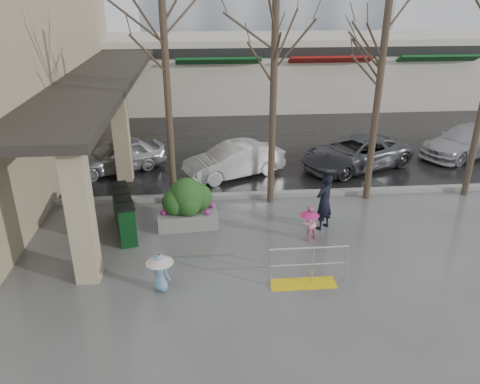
{
  "coord_description": "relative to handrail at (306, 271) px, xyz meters",
  "views": [
    {
      "loc": [
        -1.04,
        -10.52,
        6.62
      ],
      "look_at": [
        -0.0,
        1.52,
        1.3
      ],
      "focal_mm": 35.0,
      "sensor_mm": 36.0,
      "label": 1
    }
  ],
  "objects": [
    {
      "name": "canopy_slab",
      "position": [
        -6.16,
        9.2,
        3.25
      ],
      "size": [
        2.8,
        18.0,
        0.25
      ],
      "primitive_type": "cube",
      "color": "#2D2823",
      "rests_on": "pillar_front"
    },
    {
      "name": "child_blue",
      "position": [
        -3.46,
        0.07,
        0.24
      ],
      "size": [
        0.65,
        0.65,
        0.98
      ],
      "rotation": [
        0.0,
        0.0,
        2.53
      ],
      "color": "#6C98C0",
      "rests_on": "ground"
    },
    {
      "name": "car_d",
      "position": [
        8.72,
        8.72,
        0.25
      ],
      "size": [
        4.67,
        3.53,
        1.26
      ],
      "primitive_type": "imported",
      "rotation": [
        0.0,
        0.0,
        -1.11
      ],
      "color": "#AEADB2",
      "rests_on": "ground"
    },
    {
      "name": "planter",
      "position": [
        -2.88,
        3.29,
        0.36
      ],
      "size": [
        1.82,
        1.06,
        1.54
      ],
      "rotation": [
        0.0,
        0.0,
        0.07
      ],
      "color": "slate",
      "rests_on": "ground"
    },
    {
      "name": "woman",
      "position": [
        1.12,
        2.81,
        1.1
      ],
      "size": [
        1.42,
        1.42,
        2.36
      ],
      "rotation": [
        0.0,
        0.0,
        3.82
      ],
      "color": "black",
      "rests_on": "ground"
    },
    {
      "name": "pillar_front",
      "position": [
        -5.26,
        0.7,
        1.37
      ],
      "size": [
        0.55,
        0.55,
        3.5
      ],
      "primitive_type": "cube",
      "color": "tan",
      "rests_on": "ground"
    },
    {
      "name": "tree_midwest",
      "position": [
        -0.16,
        4.8,
        4.86
      ],
      "size": [
        3.2,
        3.2,
        7.0
      ],
      "color": "#382B21",
      "rests_on": "ground"
    },
    {
      "name": "car_a",
      "position": [
        -5.7,
        8.15,
        0.25
      ],
      "size": [
        3.98,
        2.95,
        1.26
      ],
      "primitive_type": "imported",
      "rotation": [
        0.0,
        0.0,
        -1.12
      ],
      "color": "silver",
      "rests_on": "ground"
    },
    {
      "name": "tree_mideast",
      "position": [
        3.14,
        4.8,
        4.48
      ],
      "size": [
        3.2,
        3.2,
        6.5
      ],
      "color": "#382B21",
      "rests_on": "ground"
    },
    {
      "name": "storefront_row",
      "position": [
        0.64,
        19.17,
        1.64
      ],
      "size": [
        34.0,
        6.74,
        4.0
      ],
      "color": "beige",
      "rests_on": "ground"
    },
    {
      "name": "ground",
      "position": [
        -1.36,
        1.2,
        -0.38
      ],
      "size": [
        120.0,
        120.0,
        0.0
      ],
      "primitive_type": "plane",
      "color": "#51514F",
      "rests_on": "ground"
    },
    {
      "name": "street_asphalt",
      "position": [
        -1.36,
        23.2,
        -0.37
      ],
      "size": [
        120.0,
        36.0,
        0.01
      ],
      "primitive_type": "cube",
      "color": "black",
      "rests_on": "ground"
    },
    {
      "name": "news_boxes",
      "position": [
        -4.72,
        3.1,
        0.22
      ],
      "size": [
        0.99,
        2.18,
        1.19
      ],
      "rotation": [
        0.0,
        0.0,
        0.25
      ],
      "color": "#0D3A17",
      "rests_on": "ground"
    },
    {
      "name": "pillar_back",
      "position": [
        -5.26,
        7.2,
        1.37
      ],
      "size": [
        0.55,
        0.55,
        3.5
      ],
      "primitive_type": "cube",
      "color": "tan",
      "rests_on": "ground"
    },
    {
      "name": "child_pink",
      "position": [
        0.55,
        2.16,
        0.21
      ],
      "size": [
        0.63,
        0.58,
        1.04
      ],
      "rotation": [
        0.0,
        0.0,
        3.6
      ],
      "color": "#FF9BBA",
      "rests_on": "ground"
    },
    {
      "name": "car_c",
      "position": [
        3.64,
        7.66,
        0.25
      ],
      "size": [
        4.99,
        3.68,
        1.26
      ],
      "primitive_type": "imported",
      "rotation": [
        0.0,
        0.0,
        -1.17
      ],
      "color": "#505257",
      "rests_on": "ground"
    },
    {
      "name": "handrail",
      "position": [
        0.0,
        0.0,
        0.0
      ],
      "size": [
        1.9,
        0.5,
        1.03
      ],
      "color": "yellow",
      "rests_on": "ground"
    },
    {
      "name": "curb",
      "position": [
        -1.36,
        5.2,
        -0.3
      ],
      "size": [
        120.0,
        0.3,
        0.15
      ],
      "primitive_type": "cube",
      "color": "gray",
      "rests_on": "ground"
    },
    {
      "name": "car_b",
      "position": [
        -1.21,
        7.2,
        0.25
      ],
      "size": [
        4.04,
        2.77,
        1.26
      ],
      "primitive_type": "imported",
      "rotation": [
        0.0,
        0.0,
        -1.15
      ],
      "color": "silver",
      "rests_on": "ground"
    },
    {
      "name": "tree_west",
      "position": [
        -3.36,
        4.8,
        4.71
      ],
      "size": [
        3.2,
        3.2,
        6.8
      ],
      "color": "#382B21",
      "rests_on": "ground"
    }
  ]
}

